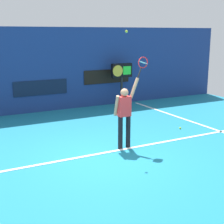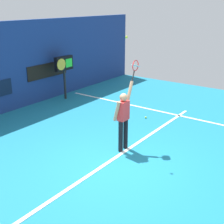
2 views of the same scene
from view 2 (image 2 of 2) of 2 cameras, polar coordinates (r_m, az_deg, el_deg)
ground_plane at (r=8.29m, az=1.29°, el=-9.54°), size 18.00×18.00×0.00m
sponsor_banner_starboard at (r=13.65m, az=-11.75°, el=7.51°), size 2.20×0.03×0.60m
court_baseline at (r=8.43m, az=-0.25°, el=-8.98°), size 10.00×0.10×0.01m
court_sideline at (r=12.65m, az=5.08°, el=0.93°), size 0.10×7.00×0.01m
tennis_player at (r=8.65m, az=2.10°, el=-0.89°), size 0.70×0.31×1.97m
tennis_racket at (r=8.74m, az=4.29°, el=8.29°), size 0.41×0.27×0.62m
tennis_ball at (r=8.11m, az=2.68°, el=13.60°), size 0.07×0.07×0.07m
scoreboard_clock at (r=13.51m, az=-8.84°, el=8.44°), size 0.96×0.20×1.87m
spare_ball at (r=11.45m, az=6.24°, el=-0.99°), size 0.07×0.07×0.07m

